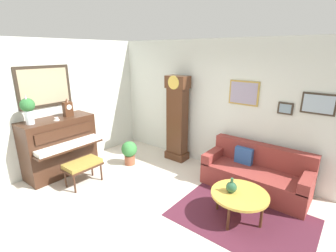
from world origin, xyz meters
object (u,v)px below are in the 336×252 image
Objects in this scene: piano_bench at (83,165)px; coffee_table at (240,195)px; piano at (60,146)px; couch at (256,174)px; green_jug at (231,187)px; mantel_clock at (68,108)px; teacup at (56,119)px; grandfather_clock at (177,121)px; potted_plant at (129,151)px; flower_vase at (28,108)px.

piano_bench reaches higher than coffee_table.
couch is at bearing 29.01° from piano.
piano_bench is 2.85m from green_jug.
couch is at bearing 25.48° from mantel_clock.
coffee_table is at bearing 15.72° from teacup.
couch reaches higher than green_jug.
grandfather_clock reaches higher than potted_plant.
grandfather_clock reaches higher than couch.
flower_vase reaches higher than couch.
piano is 0.82m from piano_bench.
piano_bench is at bearing -144.58° from couch.
mantel_clock is at bearing -133.01° from potted_plant.
mantel_clock is at bearing -170.44° from green_jug.
coffee_table is at bearing 21.46° from flower_vase.
potted_plant is at bearing 46.99° from mantel_clock.
green_jug is at bearing -6.85° from potted_plant.
potted_plant is (0.72, 1.25, -0.92)m from teacup.
piano_bench is 0.37× the size of couch.
green_jug reaches higher than potted_plant.
potted_plant is at bearing 60.13° from teacup.
mantel_clock reaches higher than green_jug.
piano is 0.64m from teacup.
piano is 0.76× the size of couch.
flower_vase is 0.55m from teacup.
grandfather_clock reaches higher than mantel_clock.
piano is at bearing -166.13° from green_jug.
flower_vase is (-1.52, -2.63, 0.57)m from grandfather_clock.
teacup is (-0.65, -0.07, 0.84)m from piano_bench.
grandfather_clock is at bearing 54.45° from piano.
piano is 2.06× the size of piano_bench.
couch is 4.05m from teacup.
flower_vase is at bearing -146.92° from piano_bench.
piano is 2.48× the size of flower_vase.
potted_plant is at bearing -163.96° from couch.
green_jug is (3.50, 0.87, -0.08)m from piano.
couch is at bearing 89.13° from green_jug.
couch reaches higher than piano_bench.
flower_vase is (-0.00, -0.78, 0.14)m from mantel_clock.
mantel_clock is at bearing -129.35° from grandfather_clock.
flower_vase reaches higher than piano.
flower_vase is at bearing -106.69° from teacup.
coffee_table is (2.83, 0.91, 0.01)m from piano_bench.
piano is 1.49m from potted_plant.
flower_vase reaches higher than green_jug.
flower_vase is at bearing -116.68° from potted_plant.
piano_bench is 2.31m from grandfather_clock.
mantel_clock reaches higher than coffee_table.
couch is 3.39× the size of potted_plant.
grandfather_clock is 2.11m from couch.
coffee_table is (0.10, -1.03, 0.10)m from couch.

